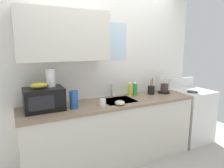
# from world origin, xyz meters

# --- Properties ---
(kitchen_wall_assembly) EXTENTS (3.23, 0.42, 2.50)m
(kitchen_wall_assembly) POSITION_xyz_m (-0.13, 0.30, 1.37)
(kitchen_wall_assembly) COLOR white
(kitchen_wall_assembly) RESTS_ON ground
(counter_unit) EXTENTS (2.46, 0.63, 0.90)m
(counter_unit) POSITION_xyz_m (0.00, 0.00, 0.46)
(counter_unit) COLOR silver
(counter_unit) RESTS_ON ground
(sink_faucet) EXTENTS (0.03, 0.03, 0.20)m
(sink_faucet) POSITION_xyz_m (0.11, 0.24, 1.00)
(sink_faucet) COLOR #B2B5BA
(sink_faucet) RESTS_ON counter_unit
(stove_range) EXTENTS (0.60, 0.60, 1.08)m
(stove_range) POSITION_xyz_m (1.58, 0.00, 0.46)
(stove_range) COLOR white
(stove_range) RESTS_ON ground
(microwave) EXTENTS (0.46, 0.35, 0.27)m
(microwave) POSITION_xyz_m (-0.90, 0.05, 1.04)
(microwave) COLOR black
(microwave) RESTS_ON counter_unit
(banana_bunch) EXTENTS (0.20, 0.11, 0.07)m
(banana_bunch) POSITION_xyz_m (-0.95, 0.05, 1.20)
(banana_bunch) COLOR gold
(banana_bunch) RESTS_ON microwave
(paper_towel_roll) EXTENTS (0.11, 0.11, 0.22)m
(paper_towel_roll) POSITION_xyz_m (-0.80, 0.10, 1.28)
(paper_towel_roll) COLOR white
(paper_towel_roll) RESTS_ON microwave
(coffee_maker) EXTENTS (0.19, 0.21, 0.28)m
(coffee_maker) POSITION_xyz_m (1.00, 0.11, 1.00)
(coffee_maker) COLOR black
(coffee_maker) RESTS_ON counter_unit
(dish_soap_bottle_yellow) EXTENTS (0.06, 0.06, 0.23)m
(dish_soap_bottle_yellow) POSITION_xyz_m (0.39, 0.17, 1.01)
(dish_soap_bottle_yellow) COLOR yellow
(dish_soap_bottle_yellow) RESTS_ON counter_unit
(dish_soap_bottle_green) EXTENTS (0.07, 0.07, 0.23)m
(dish_soap_bottle_green) POSITION_xyz_m (0.49, 0.17, 1.01)
(dish_soap_bottle_green) COLOR green
(dish_soap_bottle_green) RESTS_ON counter_unit
(cereal_canister) EXTENTS (0.10, 0.10, 0.22)m
(cereal_canister) POSITION_xyz_m (-0.56, -0.05, 1.01)
(cereal_canister) COLOR #2659A5
(cereal_canister) RESTS_ON counter_unit
(mug_white) EXTENTS (0.08, 0.08, 0.09)m
(mug_white) POSITION_xyz_m (-0.21, -0.14, 0.95)
(mug_white) COLOR white
(mug_white) RESTS_ON counter_unit
(utensil_crock) EXTENTS (0.11, 0.11, 0.27)m
(utensil_crock) POSITION_xyz_m (0.77, 0.12, 0.97)
(utensil_crock) COLOR black
(utensil_crock) RESTS_ON counter_unit
(small_bowl) EXTENTS (0.13, 0.13, 0.06)m
(small_bowl) POSITION_xyz_m (0.01, -0.20, 0.93)
(small_bowl) COLOR beige
(small_bowl) RESTS_ON counter_unit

